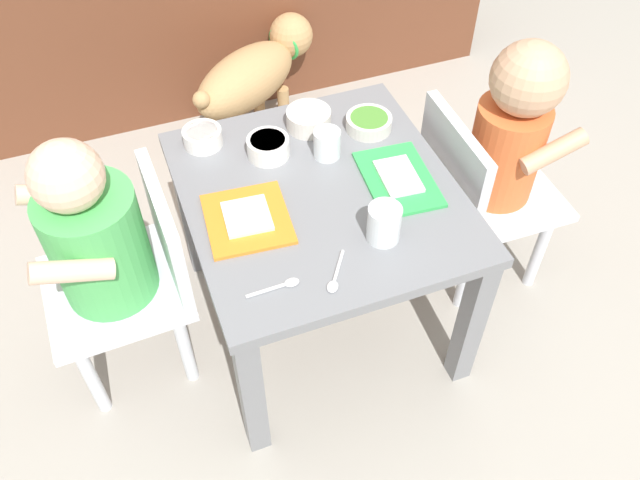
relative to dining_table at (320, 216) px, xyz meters
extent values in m
plane|color=#9E998E|center=(0.00, 0.00, -0.35)|extent=(7.00, 7.00, 0.00)
cube|color=slate|center=(0.00, 0.00, 0.06)|extent=(0.54, 0.59, 0.03)
cube|color=slate|center=(-0.24, -0.26, -0.15)|extent=(0.04, 0.04, 0.40)
cube|color=slate|center=(0.24, -0.26, -0.15)|extent=(0.04, 0.04, 0.40)
cube|color=slate|center=(-0.24, 0.26, -0.15)|extent=(0.04, 0.04, 0.40)
cube|color=slate|center=(0.24, 0.26, -0.15)|extent=(0.04, 0.04, 0.40)
cube|color=silver|center=(-0.44, 0.04, -0.09)|extent=(0.29, 0.29, 0.02)
cube|color=silver|center=(-0.31, 0.04, 0.03)|extent=(0.03, 0.27, 0.22)
cylinder|color=#4CB259|center=(-0.44, 0.04, 0.04)|extent=(0.19, 0.19, 0.25)
sphere|color=beige|center=(-0.45, 0.04, 0.23)|extent=(0.13, 0.13, 0.13)
cylinder|color=silver|center=(-0.54, 0.13, -0.22)|extent=(0.03, 0.03, 0.25)
cylinder|color=silver|center=(-0.54, -0.07, -0.22)|extent=(0.03, 0.03, 0.25)
cylinder|color=silver|center=(-0.34, 0.14, -0.22)|extent=(0.03, 0.03, 0.25)
cylinder|color=silver|center=(-0.34, -0.06, -0.22)|extent=(0.03, 0.03, 0.25)
cylinder|color=beige|center=(-0.49, 0.14, 0.11)|extent=(0.15, 0.05, 0.09)
cylinder|color=beige|center=(-0.48, -0.07, 0.11)|extent=(0.15, 0.05, 0.09)
cube|color=silver|center=(0.44, 0.01, -0.09)|extent=(0.28, 0.28, 0.02)
cube|color=silver|center=(0.31, 0.01, 0.03)|extent=(0.03, 0.27, 0.22)
cylinder|color=#D86633|center=(0.44, 0.01, 0.04)|extent=(0.16, 0.16, 0.23)
sphere|color=tan|center=(0.45, 0.01, 0.22)|extent=(0.16, 0.16, 0.16)
cylinder|color=silver|center=(0.54, -0.09, -0.22)|extent=(0.03, 0.03, 0.25)
cylinder|color=silver|center=(0.54, 0.11, -0.22)|extent=(0.03, 0.03, 0.25)
cylinder|color=silver|center=(0.34, -0.09, -0.22)|extent=(0.03, 0.03, 0.25)
cylinder|color=silver|center=(0.34, 0.11, -0.22)|extent=(0.03, 0.03, 0.25)
cylinder|color=tan|center=(0.49, -0.08, 0.09)|extent=(0.15, 0.04, 0.09)
cylinder|color=tan|center=(0.49, 0.10, 0.09)|extent=(0.15, 0.04, 0.09)
ellipsoid|color=tan|center=(0.04, 0.71, -0.13)|extent=(0.41, 0.35, 0.16)
sphere|color=tan|center=(0.22, 0.83, -0.09)|extent=(0.13, 0.13, 0.13)
sphere|color=black|center=(0.26, 0.85, -0.10)|extent=(0.06, 0.06, 0.06)
torus|color=green|center=(0.19, 0.81, -0.10)|extent=(0.09, 0.11, 0.11)
sphere|color=tan|center=(-0.12, 0.62, -0.10)|extent=(0.05, 0.05, 0.05)
cylinder|color=tan|center=(0.15, 0.73, -0.28)|extent=(0.04, 0.04, 0.15)
cylinder|color=tan|center=(0.10, 0.81, -0.28)|extent=(0.04, 0.04, 0.15)
cylinder|color=tan|center=(-0.02, 0.61, -0.28)|extent=(0.04, 0.04, 0.15)
cylinder|color=tan|center=(-0.08, 0.70, -0.28)|extent=(0.04, 0.04, 0.15)
cube|color=orange|center=(-0.16, -0.03, 0.08)|extent=(0.17, 0.18, 0.01)
cube|color=white|center=(-0.16, -0.03, 0.08)|extent=(0.09, 0.10, 0.01)
cube|color=green|center=(0.16, -0.03, 0.08)|extent=(0.15, 0.21, 0.01)
cube|color=white|center=(0.16, -0.03, 0.08)|extent=(0.08, 0.11, 0.01)
cylinder|color=white|center=(0.05, 0.10, 0.10)|extent=(0.06, 0.06, 0.06)
cylinder|color=silver|center=(0.05, 0.10, 0.09)|extent=(0.05, 0.05, 0.03)
cylinder|color=white|center=(0.07, -0.16, 0.11)|extent=(0.06, 0.06, 0.07)
cylinder|color=silver|center=(0.07, -0.16, 0.09)|extent=(0.05, 0.05, 0.04)
cylinder|color=silver|center=(0.05, 0.20, 0.09)|extent=(0.10, 0.10, 0.04)
cylinder|color=#4C8C33|center=(0.05, 0.20, 0.11)|extent=(0.08, 0.08, 0.01)
cylinder|color=white|center=(-0.18, 0.22, 0.09)|extent=(0.08, 0.08, 0.04)
cylinder|color=#B26633|center=(-0.18, 0.22, 0.11)|extent=(0.07, 0.07, 0.01)
cylinder|color=white|center=(-0.06, 0.14, 0.09)|extent=(0.09, 0.09, 0.04)
cylinder|color=#D84C33|center=(-0.06, 0.14, 0.11)|extent=(0.07, 0.07, 0.01)
cylinder|color=silver|center=(0.17, 0.15, 0.09)|extent=(0.10, 0.10, 0.03)
cylinder|color=#4C8C33|center=(0.17, 0.15, 0.10)|extent=(0.08, 0.08, 0.01)
cylinder|color=silver|center=(-0.04, -0.20, 0.07)|extent=(0.05, 0.07, 0.01)
ellipsoid|color=silver|center=(-0.07, -0.24, 0.07)|extent=(0.03, 0.03, 0.01)
cylinder|color=silver|center=(-0.18, -0.20, 0.07)|extent=(0.08, 0.01, 0.01)
ellipsoid|color=silver|center=(-0.13, -0.20, 0.07)|extent=(0.03, 0.02, 0.01)
camera|label=1|loc=(-0.34, -0.89, 0.99)|focal=37.13mm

